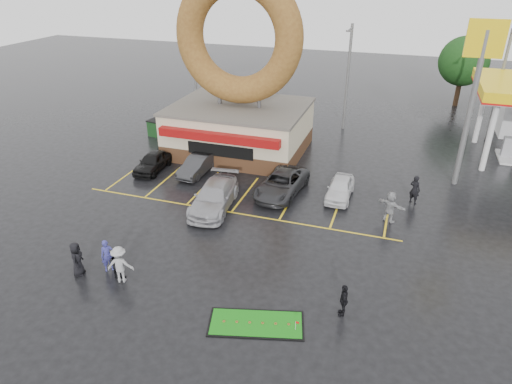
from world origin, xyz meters
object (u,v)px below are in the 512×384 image
(streetlight_mid, at_px, (348,75))
(car_grey, at_px, (282,184))
(car_black, at_px, (153,162))
(person_blue, at_px, (107,256))
(shell_sign, at_px, (478,75))
(person_cameraman, at_px, (344,300))
(donut_shop, at_px, (239,96))
(car_white, at_px, (340,188))
(streetlight_left, at_px, (194,67))
(streetlight_right, at_px, (500,84))
(car_silver, at_px, (214,197))
(putting_green, at_px, (256,323))
(car_dgrey, at_px, (198,165))
(dumpster, at_px, (160,129))

(streetlight_mid, bearing_deg, car_grey, -97.25)
(car_black, xyz_separation_m, person_blue, (4.00, -11.25, 0.16))
(streetlight_mid, bearing_deg, shell_sign, -44.73)
(car_black, relative_size, person_cameraman, 2.57)
(donut_shop, xyz_separation_m, person_cameraman, (10.78, -16.32, -3.70))
(person_blue, xyz_separation_m, person_cameraman, (11.38, 0.50, -0.07))
(car_black, bearing_deg, person_blue, -72.64)
(car_white, bearing_deg, streetlight_left, 142.03)
(streetlight_mid, distance_m, streetlight_right, 12.04)
(car_silver, height_order, putting_green, car_silver)
(car_dgrey, xyz_separation_m, person_blue, (0.70, -11.74, 0.18))
(car_white, relative_size, putting_green, 0.88)
(car_silver, distance_m, person_cameraman, 11.35)
(streetlight_left, distance_m, car_white, 20.60)
(person_blue, relative_size, putting_green, 0.39)
(car_grey, height_order, dumpster, car_grey)
(car_white, bearing_deg, car_black, -179.58)
(streetlight_mid, relative_size, streetlight_right, 1.00)
(streetlight_right, relative_size, car_dgrey, 2.27)
(streetlight_left, bearing_deg, car_white, -38.11)
(donut_shop, height_order, car_grey, donut_shop)
(dumpster, xyz_separation_m, putting_green, (15.19, -19.12, -0.62))
(shell_sign, bearing_deg, person_blue, -136.33)
(car_white, bearing_deg, streetlight_right, 55.14)
(car_black, height_order, dumpster, car_black)
(streetlight_mid, distance_m, car_white, 14.20)
(car_dgrey, distance_m, car_silver, 5.29)
(person_blue, bearing_deg, person_cameraman, -40.38)
(streetlight_left, height_order, person_blue, streetlight_left)
(shell_sign, bearing_deg, streetlight_left, 161.01)
(car_silver, bearing_deg, streetlight_left, 112.16)
(car_black, relative_size, car_silver, 0.74)
(car_grey, bearing_deg, putting_green, -73.19)
(shell_sign, relative_size, person_blue, 6.34)
(car_black, distance_m, person_blue, 11.94)
(streetlight_right, distance_m, car_silver, 25.42)
(car_dgrey, relative_size, putting_green, 0.92)
(donut_shop, distance_m, streetlight_left, 9.87)
(car_black, height_order, person_cameraman, person_cameraman)
(car_grey, height_order, car_white, car_grey)
(streetlight_left, xyz_separation_m, dumpster, (-0.74, -5.92, -4.13))
(streetlight_left, distance_m, person_cameraman, 29.56)
(person_blue, bearing_deg, streetlight_mid, 30.02)
(car_white, distance_m, dumpster, 17.86)
(shell_sign, bearing_deg, dumpster, 175.20)
(streetlight_left, height_order, streetlight_right, same)
(person_blue, relative_size, person_cameraman, 1.09)
(car_black, relative_size, car_dgrey, 1.00)
(donut_shop, bearing_deg, car_black, -129.53)
(person_blue, height_order, person_cameraman, person_blue)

